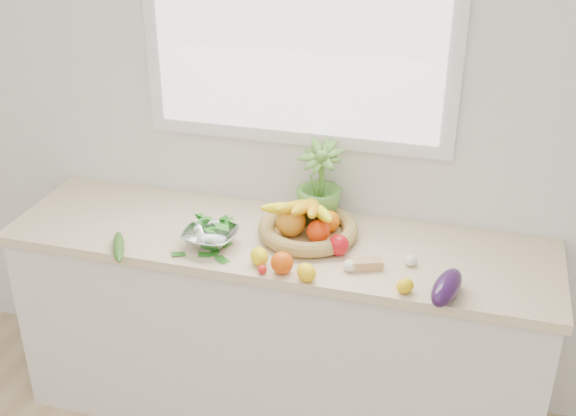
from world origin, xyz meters
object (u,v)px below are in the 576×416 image
(eggplant, at_px, (447,287))
(potted_herb, at_px, (319,182))
(cucumber, at_px, (119,247))
(apple, at_px, (338,245))
(colander_with_spinach, at_px, (210,233))
(fruit_basket, at_px, (307,224))

(eggplant, distance_m, potted_herb, 0.74)
(potted_herb, bearing_deg, cucumber, -145.63)
(eggplant, relative_size, potted_herb, 0.66)
(eggplant, bearing_deg, apple, 155.75)
(colander_with_spinach, bearing_deg, eggplant, -7.38)
(colander_with_spinach, bearing_deg, apple, 8.19)
(cucumber, bearing_deg, fruit_basket, 25.30)
(cucumber, height_order, colander_with_spinach, colander_with_spinach)
(potted_herb, relative_size, colander_with_spinach, 1.58)
(apple, relative_size, potted_herb, 0.24)
(apple, height_order, colander_with_spinach, colander_with_spinach)
(cucumber, xyz_separation_m, fruit_basket, (0.68, 0.32, 0.03))
(cucumber, xyz_separation_m, colander_with_spinach, (0.33, 0.14, 0.04))
(potted_herb, distance_m, fruit_basket, 0.19)
(fruit_basket, bearing_deg, eggplant, -27.50)
(cucumber, height_order, potted_herb, potted_herb)
(apple, xyz_separation_m, potted_herb, (-0.14, 0.26, 0.14))
(cucumber, distance_m, colander_with_spinach, 0.36)
(eggplant, relative_size, colander_with_spinach, 1.05)
(cucumber, relative_size, colander_with_spinach, 1.08)
(eggplant, xyz_separation_m, fruit_basket, (-0.58, 0.30, 0.01))
(fruit_basket, distance_m, colander_with_spinach, 0.39)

